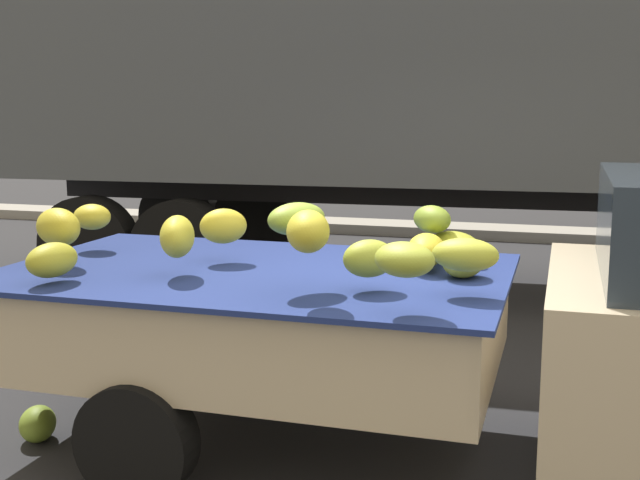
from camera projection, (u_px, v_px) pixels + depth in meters
name	position (u px, v px, depth m)	size (l,w,h in m)	color
ground	(399.00, 479.00, 4.47)	(220.00, 220.00, 0.00)	#28282B
curb_strip	(504.00, 233.00, 12.55)	(80.00, 0.80, 0.16)	gray
pickup_truck	(626.00, 330.00, 4.20)	(5.20, 1.94, 1.70)	#CCB793
semi_trailer	(540.00, 56.00, 8.42)	(12.10, 3.10, 3.95)	#4C5156
fallen_banana_bunch_near_tailgate	(38.00, 424.00, 4.96)	(0.29, 0.22, 0.22)	olive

